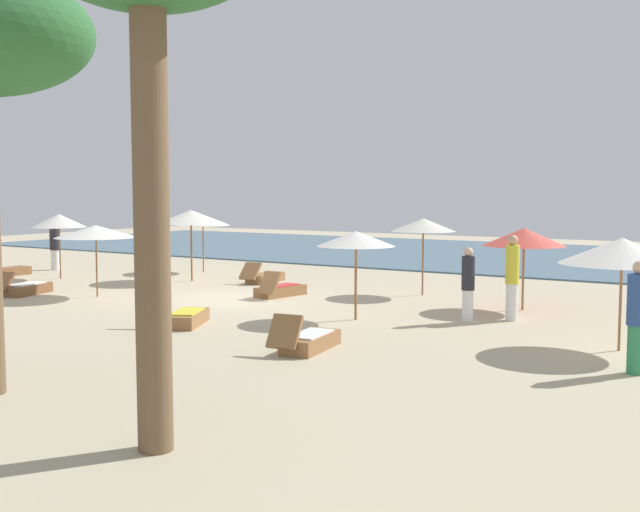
% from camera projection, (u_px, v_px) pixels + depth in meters
% --- Properties ---
extents(ground_plane, '(60.00, 60.00, 0.00)m').
position_uv_depth(ground_plane, '(228.00, 300.00, 20.56)').
color(ground_plane, '#BCAD8E').
extents(ocean_water, '(48.00, 16.00, 0.06)m').
position_uv_depth(ocean_water, '(464.00, 254.00, 34.91)').
color(ocean_water, '#476B7F').
rests_on(ocean_water, ground_plane).
extents(umbrella_0, '(2.24, 2.24, 2.29)m').
position_uv_depth(umbrella_0, '(191.00, 217.00, 24.55)').
color(umbrella_0, brown).
rests_on(umbrella_0, ground_plane).
extents(umbrella_1, '(1.79, 1.79, 2.14)m').
position_uv_depth(umbrella_1, '(423.00, 225.00, 21.27)').
color(umbrella_1, brown).
rests_on(umbrella_1, ground_plane).
extents(umbrella_2, '(2.24, 2.24, 2.07)m').
position_uv_depth(umbrella_2, '(622.00, 251.00, 13.89)').
color(umbrella_2, olive).
rests_on(umbrella_2, ground_plane).
extents(umbrella_3, '(1.76, 1.76, 2.14)m').
position_uv_depth(umbrella_3, '(59.00, 221.00, 25.18)').
color(umbrella_3, brown).
rests_on(umbrella_3, ground_plane).
extents(umbrella_4, '(1.94, 1.94, 2.00)m').
position_uv_depth(umbrella_4, '(203.00, 221.00, 27.27)').
color(umbrella_4, olive).
rests_on(umbrella_4, ground_plane).
extents(umbrella_5, '(2.00, 2.00, 2.01)m').
position_uv_depth(umbrella_5, '(524.00, 237.00, 18.62)').
color(umbrella_5, olive).
rests_on(umbrella_5, ground_plane).
extents(umbrella_6, '(1.78, 1.78, 2.01)m').
position_uv_depth(umbrella_6, '(356.00, 239.00, 17.23)').
color(umbrella_6, olive).
rests_on(umbrella_6, ground_plane).
extents(umbrella_8, '(2.22, 2.22, 1.97)m').
position_uv_depth(umbrella_8, '(96.00, 231.00, 20.96)').
color(umbrella_8, brown).
rests_on(umbrella_8, ground_plane).
extents(lounger_0, '(0.87, 1.71, 0.75)m').
position_uv_depth(lounger_0, '(280.00, 290.00, 21.16)').
color(lounger_0, olive).
rests_on(lounger_0, ground_plane).
extents(lounger_1, '(1.23, 1.72, 0.75)m').
position_uv_depth(lounger_1, '(185.00, 317.00, 16.66)').
color(lounger_1, olive).
rests_on(lounger_1, ground_plane).
extents(lounger_3, '(0.75, 1.75, 0.67)m').
position_uv_depth(lounger_3, '(264.00, 277.00, 24.32)').
color(lounger_3, olive).
rests_on(lounger_3, ground_plane).
extents(lounger_4, '(0.62, 1.67, 0.72)m').
position_uv_depth(lounger_4, '(6.00, 271.00, 26.14)').
color(lounger_4, brown).
rests_on(lounger_4, ground_plane).
extents(lounger_5, '(0.81, 1.72, 0.73)m').
position_uv_depth(lounger_5, '(308.00, 341.00, 14.07)').
color(lounger_5, olive).
rests_on(lounger_5, ground_plane).
extents(lounger_6, '(0.99, 1.79, 0.67)m').
position_uv_depth(lounger_6, '(25.00, 288.00, 21.51)').
color(lounger_6, brown).
rests_on(lounger_6, ground_plane).
extents(person_0, '(0.37, 0.37, 1.82)m').
position_uv_depth(person_0, '(638.00, 317.00, 12.20)').
color(person_0, '#338C59').
rests_on(person_0, ground_plane).
extents(person_1, '(0.31, 0.31, 1.67)m').
position_uv_depth(person_1, '(468.00, 284.00, 16.97)').
color(person_1, white).
rests_on(person_1, ground_plane).
extents(person_3, '(0.43, 0.43, 1.93)m').
position_uv_depth(person_3, '(512.00, 276.00, 17.18)').
color(person_3, white).
rests_on(person_3, ground_plane).
extents(person_4, '(0.43, 0.43, 1.70)m').
position_uv_depth(person_4, '(55.00, 247.00, 28.05)').
color(person_4, white).
rests_on(person_4, ground_plane).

